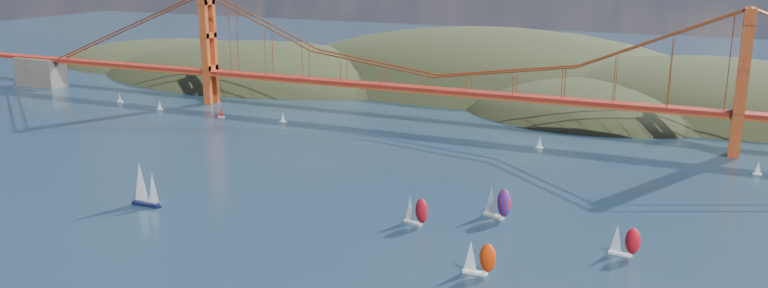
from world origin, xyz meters
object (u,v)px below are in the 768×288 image
racer_0 (416,210)px  racer_2 (624,240)px  racer_1 (479,257)px  racer_rwb (497,201)px  sloop_navy (144,185)px

racer_0 → racer_2: bearing=17.4°
racer_1 → racer_rwb: (-6.81, 39.42, 0.64)m
sloop_navy → racer_0: sloop_navy is taller
sloop_navy → racer_rwb: 105.55m
racer_0 → racer_1: (26.25, -24.77, -0.01)m
sloop_navy → racer_0: bearing=12.1°
sloop_navy → racer_1: (106.93, -6.05, -2.19)m
sloop_navy → racer_0: (80.68, 18.73, -2.18)m
racer_rwb → sloop_navy: bearing=-138.2°
racer_2 → racer_rwb: (-36.98, 13.54, 0.81)m
racer_0 → racer_rwb: size_ratio=0.87×
racer_0 → racer_1: size_ratio=1.00×
sloop_navy → racer_rwb: (100.12, 33.37, -1.54)m
sloop_navy → racer_2: bearing=7.2°
racer_0 → sloop_navy: bearing=-150.7°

